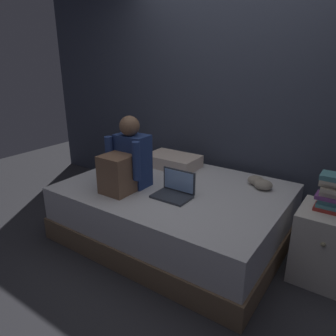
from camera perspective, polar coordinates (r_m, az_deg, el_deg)
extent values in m
plane|color=#2D2D33|center=(2.87, 1.25, -15.75)|extent=(8.00, 8.00, 0.00)
cube|color=#383D4C|center=(3.42, 12.91, 13.94)|extent=(5.60, 0.10, 2.70)
cube|color=#7A6047|center=(3.12, 1.23, -10.36)|extent=(2.00, 1.50, 0.21)
cube|color=silver|center=(2.99, 1.27, -6.05)|extent=(1.96, 1.46, 0.31)
cube|color=beige|center=(2.76, 26.70, -12.43)|extent=(0.44, 0.44, 0.58)
sphere|color=gray|center=(2.51, 26.33, -12.32)|extent=(0.04, 0.04, 0.04)
cube|color=navy|center=(2.90, -6.35, 1.40)|extent=(0.30, 0.20, 0.48)
sphere|color=brown|center=(2.80, -7.01, 7.58)|extent=(0.18, 0.18, 0.18)
cube|color=brown|center=(2.77, -9.26, -1.15)|extent=(0.26, 0.24, 0.34)
cylinder|color=navy|center=(2.89, -10.61, 2.36)|extent=(0.07, 0.07, 0.34)
cylinder|color=navy|center=(2.68, -5.76, 1.25)|extent=(0.07, 0.07, 0.34)
cube|color=#333842|center=(2.69, 0.67, -5.22)|extent=(0.32, 0.22, 0.02)
cube|color=#333842|center=(2.74, 2.02, -2.30)|extent=(0.32, 0.01, 0.20)
cube|color=#8CB2EA|center=(2.73, 1.93, -2.35)|extent=(0.29, 0.00, 0.18)
cube|color=beige|center=(3.43, 0.90, 1.30)|extent=(0.56, 0.36, 0.13)
cube|color=#9E2D28|center=(2.63, 27.34, -6.66)|extent=(0.22, 0.13, 0.03)
cube|color=teal|center=(2.62, 27.59, -6.13)|extent=(0.21, 0.13, 0.03)
cube|color=teal|center=(2.62, 27.62, -5.33)|extent=(0.18, 0.13, 0.04)
cube|color=#703D84|center=(2.60, 27.55, -4.79)|extent=(0.22, 0.14, 0.03)
cube|color=beige|center=(2.59, 27.82, -4.09)|extent=(0.18, 0.12, 0.04)
cube|color=beige|center=(2.57, 28.11, -3.43)|extent=(0.18, 0.15, 0.03)
cube|color=beige|center=(2.58, 27.85, -2.56)|extent=(0.18, 0.13, 0.03)
cube|color=beige|center=(2.55, 28.16, -2.13)|extent=(0.20, 0.16, 0.02)
ellipsoid|color=gray|center=(2.97, 16.90, -2.91)|extent=(0.17, 0.14, 0.09)
ellipsoid|color=gray|center=(3.06, 15.67, -2.18)|extent=(0.16, 0.13, 0.09)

